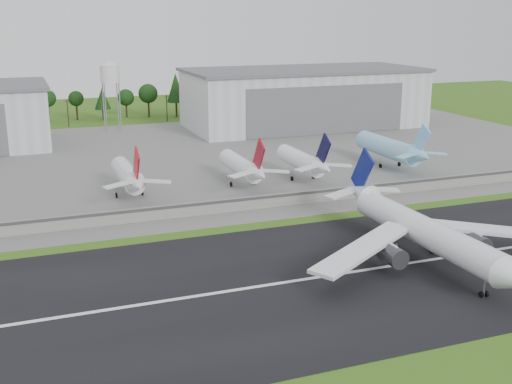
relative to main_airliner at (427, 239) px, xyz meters
name	(u,v)px	position (x,y,z in m)	size (l,w,h in m)	color
ground	(309,305)	(-29.95, -9.56, -4.89)	(600.00, 600.00, 0.00)	#2B5A15
runway	(286,283)	(-29.95, 0.44, -4.84)	(320.00, 60.00, 0.10)	black
runway_centerline	(286,282)	(-29.95, 0.44, -4.78)	(220.00, 1.00, 0.02)	white
apron	(157,160)	(-29.95, 110.44, -4.84)	(320.00, 150.00, 0.10)	slate
blast_fence	(214,207)	(-29.95, 45.42, -3.09)	(240.00, 0.61, 3.50)	gray
hangar_east	(304,98)	(45.05, 155.35, 7.73)	(102.00, 47.00, 25.20)	silver
water_tower	(110,72)	(-34.95, 175.44, 19.66)	(8.40, 8.40, 29.40)	#99999E
utility_poles	(119,124)	(-29.95, 190.44, -4.89)	(230.00, 3.00, 12.00)	black
treeline	(114,119)	(-29.95, 205.44, -4.89)	(320.00, 16.00, 22.00)	black
main_airliner	(427,239)	(0.00, 0.00, 0.00)	(57.28, 59.06, 18.17)	white
parked_jet_red_a	(129,177)	(-46.66, 66.96, 1.09)	(7.36, 31.29, 16.47)	white
parked_jet_red_b	(244,167)	(-14.22, 66.94, 0.98)	(7.36, 31.29, 16.36)	white
parked_jet_navy	(305,161)	(4.76, 66.96, 1.07)	(7.36, 31.29, 16.45)	white
parked_jet_skyblue	(393,149)	(37.94, 72.03, 1.47)	(7.36, 37.29, 16.93)	#88C9EB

